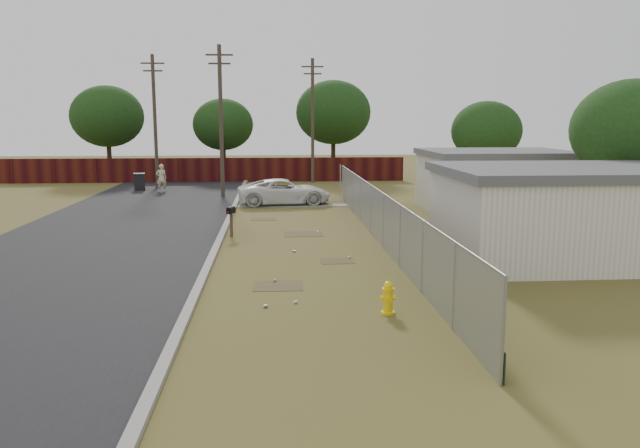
{
  "coord_description": "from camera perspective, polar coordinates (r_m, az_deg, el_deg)",
  "views": [
    {
      "loc": [
        -0.86,
        -22.15,
        4.67
      ],
      "look_at": [
        0.69,
        -1.04,
        1.1
      ],
      "focal_mm": 35.0,
      "sensor_mm": 36.0,
      "label": 1
    }
  ],
  "objects": [
    {
      "name": "chainlink_fence",
      "position": [
        23.83,
        5.46,
        0.18
      ],
      "size": [
        0.1,
        27.06,
        2.02
      ],
      "color": "gray",
      "rests_on": "ground"
    },
    {
      "name": "utility_poles",
      "position": [
        42.91,
        -8.08,
        9.52
      ],
      "size": [
        12.6,
        8.24,
        9.0
      ],
      "color": "#443B2D",
      "rests_on": "ground"
    },
    {
      "name": "horizon_trees",
      "position": [
        45.74,
        -2.12,
        9.52
      ],
      "size": [
        33.32,
        31.94,
        7.78
      ],
      "color": "#342317",
      "rests_on": "ground"
    },
    {
      "name": "trash_bin",
      "position": [
        42.97,
        -16.17,
        3.74
      ],
      "size": [
        0.85,
        0.85,
        1.13
      ],
      "color": "black",
      "rests_on": "ground"
    },
    {
      "name": "ground",
      "position": [
        22.65,
        -1.95,
        -2.33
      ],
      "size": [
        120.0,
        120.0,
        0.0
      ],
      "primitive_type": "plane",
      "color": "brown",
      "rests_on": "ground"
    },
    {
      "name": "street",
      "position": [
        31.12,
        -15.09,
        0.65
      ],
      "size": [
        15.1,
        60.0,
        0.12
      ],
      "color": "black",
      "rests_on": "ground"
    },
    {
      "name": "pickup_truck",
      "position": [
        34.51,
        -3.27,
        2.97
      ],
      "size": [
        5.34,
        2.93,
        1.42
      ],
      "primitive_type": "imported",
      "rotation": [
        0.0,
        0.0,
        1.69
      ],
      "color": "white",
      "rests_on": "ground"
    },
    {
      "name": "fire_hydrant",
      "position": [
        15.27,
        6.24,
        -6.75
      ],
      "size": [
        0.38,
        0.38,
        0.84
      ],
      "color": "yellow",
      "rests_on": "ground"
    },
    {
      "name": "privacy_fence",
      "position": [
        47.58,
        -10.44,
        4.88
      ],
      "size": [
        30.0,
        0.12,
        1.8
      ],
      "primitive_type": "cube",
      "color": "#44140E",
      "rests_on": "ground"
    },
    {
      "name": "houses",
      "position": [
        27.58,
        18.35,
        2.61
      ],
      "size": [
        9.3,
        17.24,
        3.1
      ],
      "color": "silver",
      "rests_on": "ground"
    },
    {
      "name": "pedestrian",
      "position": [
        41.67,
        -14.3,
        4.09
      ],
      "size": [
        0.76,
        0.61,
        1.8
      ],
      "primitive_type": "imported",
      "rotation": [
        0.0,
        0.0,
        3.45
      ],
      "color": "beige",
      "rests_on": "ground"
    },
    {
      "name": "mailbox",
      "position": [
        25.15,
        -8.14,
        1.01
      ],
      "size": [
        0.36,
        0.52,
        1.22
      ],
      "color": "brown",
      "rests_on": "ground"
    },
    {
      "name": "scattered_litter",
      "position": [
        19.9,
        -1.6,
        -3.89
      ],
      "size": [
        2.89,
        10.47,
        0.07
      ],
      "color": "white",
      "rests_on": "ground"
    }
  ]
}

